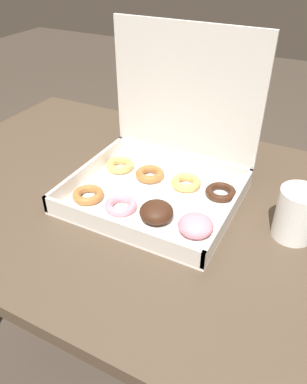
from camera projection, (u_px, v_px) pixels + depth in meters
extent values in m
plane|color=#42382D|center=(146.00, 367.00, 1.26)|extent=(8.00, 8.00, 0.00)
cube|color=#4C3D2D|center=(143.00, 199.00, 0.86)|extent=(1.16, 0.76, 0.03)
cylinder|color=#4C3D2D|center=(68.00, 192.00, 1.51)|extent=(0.06, 0.06, 0.69)
cube|color=white|center=(153.00, 198.00, 0.83)|extent=(0.36, 0.31, 0.01)
cube|color=beige|center=(118.00, 229.00, 0.71)|extent=(0.36, 0.01, 0.04)
cube|color=beige|center=(181.00, 159.00, 0.93)|extent=(0.36, 0.01, 0.04)
cube|color=beige|center=(88.00, 170.00, 0.88)|extent=(0.01, 0.31, 0.04)
cube|color=beige|center=(230.00, 212.00, 0.75)|extent=(0.01, 0.31, 0.04)
cube|color=beige|center=(186.00, 93.00, 0.84)|extent=(0.36, 0.01, 0.30)
torus|color=#9E6633|center=(88.00, 195.00, 0.82)|extent=(0.07, 0.07, 0.02)
torus|color=pink|center=(121.00, 205.00, 0.79)|extent=(0.07, 0.07, 0.02)
ellipsoid|color=#381E11|center=(156.00, 212.00, 0.75)|extent=(0.07, 0.07, 0.04)
ellipsoid|color=pink|center=(196.00, 225.00, 0.72)|extent=(0.07, 0.07, 0.04)
torus|color=tan|center=(120.00, 165.00, 0.92)|extent=(0.07, 0.07, 0.02)
torus|color=#9E6633|center=(150.00, 174.00, 0.89)|extent=(0.07, 0.07, 0.02)
torus|color=tan|center=(186.00, 182.00, 0.86)|extent=(0.07, 0.07, 0.02)
torus|color=#381E11|center=(221.00, 192.00, 0.83)|extent=(0.07, 0.07, 0.02)
cylinder|color=white|center=(297.00, 214.00, 0.71)|extent=(0.08, 0.08, 0.10)
cylinder|color=black|center=(302.00, 193.00, 0.68)|extent=(0.06, 0.06, 0.01)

